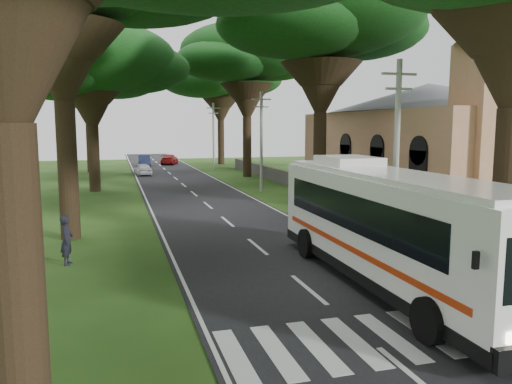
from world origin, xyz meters
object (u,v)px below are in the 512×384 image
pole_near (396,152)px  pedestrian (67,240)px  distant_car_a (143,169)px  pole_far (214,136)px  coach_bus (389,225)px  church (429,131)px  pole_mid (261,140)px  distant_car_b (144,161)px  distant_car_c (169,159)px

pole_near → pedestrian: size_ratio=4.19×
pole_near → distant_car_a: 37.59m
pole_near → pedestrian: pole_near is taller
pole_far → pedestrian: 40.99m
pole_far → coach_bus: pole_far is taller
pedestrian → church: bearing=-53.0°
pole_mid → pole_far: size_ratio=1.00×
pole_mid → church: bearing=-19.8°
distant_car_b → distant_car_c: distant_car_b is taller
pole_near → distant_car_b: (-7.62, 48.94, -3.41)m
pole_mid → coach_bus: 24.51m
pedestrian → pole_mid: bearing=-27.4°
pole_mid → coach_bus: size_ratio=0.62×
pole_near → coach_bus: bearing=-123.4°
distant_car_c → pole_near: bearing=109.1°
coach_bus → distant_car_c: coach_bus is taller
church → pole_near: bearing=-128.5°
pole_far → distant_car_c: size_ratio=1.68×
pole_near → church: bearing=51.5°
pole_near → pole_far: (0.00, 40.00, 0.00)m
church → pole_near: church is taller
church → distant_car_c: church is taller
coach_bus → distant_car_c: 55.71m
church → pole_far: church is taller
distant_car_c → distant_car_b: bearing=49.5°
distant_car_a → distant_car_b: 12.51m
distant_car_b → distant_car_c: size_ratio=0.94×
pole_mid → distant_car_b: pole_mid is taller
pole_near → coach_bus: size_ratio=0.62×
coach_bus → distant_car_c: (-1.25, 55.68, -1.32)m
distant_car_a → distant_car_b: bearing=-101.4°
pole_far → coach_bus: (-2.80, -44.25, -2.14)m
pole_far → distant_car_a: (-8.50, -3.55, -3.50)m
pole_far → pole_near: bearing=-90.0°
pole_far → distant_car_a: bearing=-157.3°
coach_bus → pedestrian: size_ratio=6.75×
pole_mid → distant_car_b: 30.12m
pole_near → pole_mid: 20.00m
distant_car_a → distant_car_c: size_ratio=0.80×
pole_far → pedestrian: size_ratio=4.19×
coach_bus → distant_car_b: size_ratio=2.87×
church → pedestrian: 29.56m
pole_far → distant_car_b: bearing=130.5°
pole_mid → coach_bus: (-2.80, -24.25, -2.14)m
distant_car_a → pedestrian: bearing=74.9°
pole_near → pole_mid: bearing=90.0°
church → pole_near: (-12.36, -15.55, -0.73)m
distant_car_b → church: bearing=-57.8°
coach_bus → distant_car_a: coach_bus is taller
pole_mid → pedestrian: pole_mid is taller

